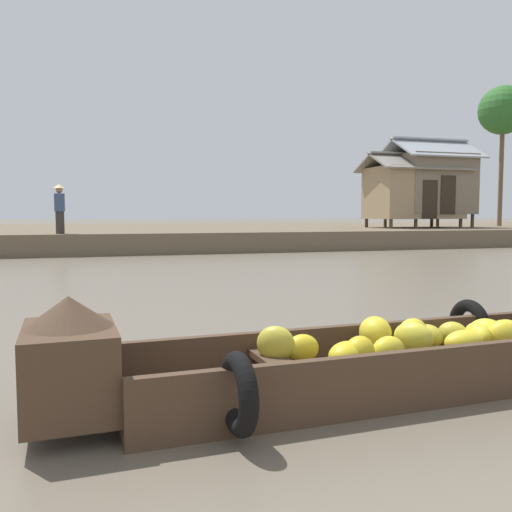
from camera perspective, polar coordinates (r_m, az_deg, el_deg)
ground_plane at (r=10.14m, az=-10.02°, el=-3.58°), size 300.00×300.00×0.00m
riverbank_strip at (r=28.73m, az=-14.59°, el=2.22°), size 160.00×20.00×0.74m
banana_boat at (r=4.49m, az=13.28°, el=-9.81°), size 5.26×1.81×0.88m
stilt_house_mid_left at (r=27.67m, az=16.17°, el=6.48°), size 4.88×3.19×3.61m
stilt_house_mid_right at (r=28.39m, az=17.63°, el=7.26°), size 4.23×3.62×4.38m
palm_tree_near at (r=33.50m, az=24.49°, el=13.66°), size 2.64×2.64×7.64m
vendor_person at (r=19.41m, az=-19.91°, el=4.93°), size 0.44×0.44×1.66m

